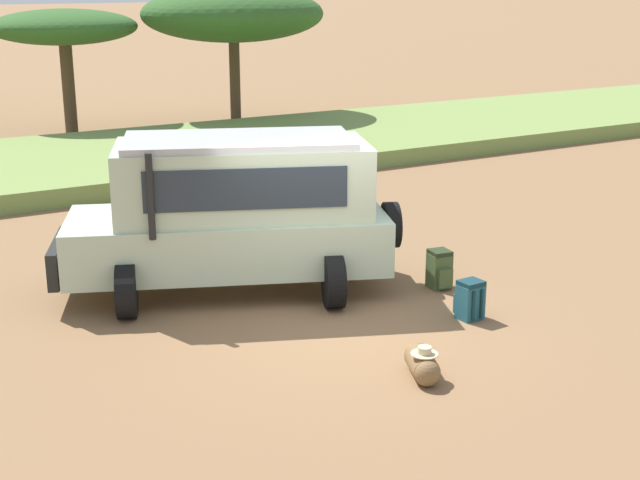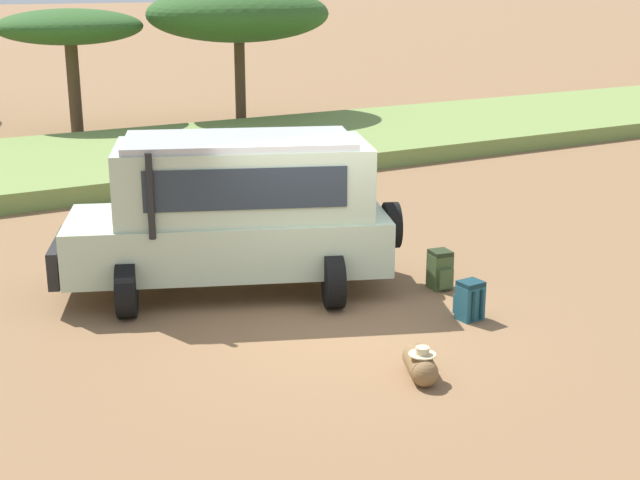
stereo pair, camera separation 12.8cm
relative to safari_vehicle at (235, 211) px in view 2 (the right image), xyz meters
name	(u,v)px [view 2 (the right image)]	position (x,y,z in m)	size (l,w,h in m)	color
ground_plane	(328,319)	(0.61, -1.82, -1.29)	(320.00, 320.00, 0.00)	olive
grass_bank	(95,162)	(0.61, 10.05, -1.07)	(120.00, 7.00, 0.44)	olive
safari_vehicle	(235,211)	(0.00, 0.00, 0.00)	(5.40, 3.79, 2.44)	#B2C6A8
backpack_beside_front_wheel	(469,301)	(2.40, -2.82, -1.01)	(0.36, 0.41, 0.58)	#235B6B
backpack_cluster_center	(440,270)	(2.84, -1.54, -0.99)	(0.36, 0.45, 0.62)	#42562D
duffel_bag_low_black_case	(420,364)	(0.63, -4.07, -1.12)	(0.54, 0.82, 0.44)	brown
acacia_tree_far_right	(70,28)	(1.71, 15.88, 1.96)	(4.51, 4.08, 3.84)	brown
acacia_tree_distant_right	(238,14)	(6.82, 14.63, 2.32)	(5.95, 5.31, 4.51)	brown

